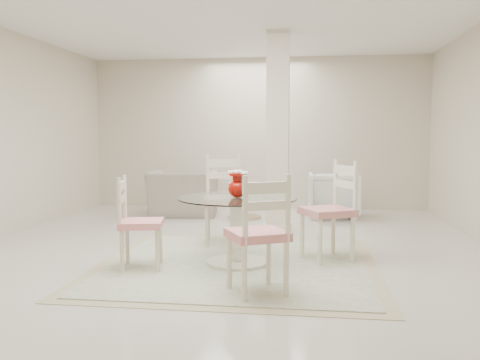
# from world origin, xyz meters

# --- Properties ---
(ground) EXTENTS (7.00, 7.00, 0.00)m
(ground) POSITION_xyz_m (0.00, 0.00, 0.00)
(ground) COLOR beige
(ground) RESTS_ON ground
(room_shell) EXTENTS (6.02, 7.02, 2.71)m
(room_shell) POSITION_xyz_m (0.00, 0.00, 1.86)
(room_shell) COLOR beige
(room_shell) RESTS_ON ground
(column) EXTENTS (0.30, 0.30, 2.70)m
(column) POSITION_xyz_m (0.50, 1.30, 1.35)
(column) COLOR beige
(column) RESTS_ON ground
(area_rug) EXTENTS (2.80, 2.80, 0.02)m
(area_rug) POSITION_xyz_m (0.21, -0.63, 0.01)
(area_rug) COLOR tan
(area_rug) RESTS_ON ground
(dining_table) EXTENTS (1.20, 1.20, 0.69)m
(dining_table) POSITION_xyz_m (0.21, -0.63, 0.35)
(dining_table) COLOR #FBEBCE
(dining_table) RESTS_ON ground
(red_vase) EXTENTS (0.21, 0.18, 0.28)m
(red_vase) POSITION_xyz_m (0.21, -0.63, 0.82)
(red_vase) COLOR #A10D04
(red_vase) RESTS_ON dining_table
(dining_chair_east) EXTENTS (0.63, 0.63, 1.16)m
(dining_chair_east) POSITION_xyz_m (1.18, -0.30, 0.61)
(dining_chair_east) COLOR #F5EDC9
(dining_chair_east) RESTS_ON ground
(dining_chair_north) EXTENTS (0.55, 0.55, 1.19)m
(dining_chair_north) POSITION_xyz_m (-0.09, 0.35, 0.63)
(dining_chair_north) COLOR beige
(dining_chair_north) RESTS_ON ground
(dining_chair_west) EXTENTS (0.48, 0.48, 1.01)m
(dining_chair_west) POSITION_xyz_m (-0.76, -0.93, 0.53)
(dining_chair_west) COLOR beige
(dining_chair_west) RESTS_ON ground
(dining_chair_south) EXTENTS (0.60, 0.60, 1.11)m
(dining_chair_south) POSITION_xyz_m (0.54, -1.60, 0.58)
(dining_chair_south) COLOR #F4EBC8
(dining_chair_south) RESTS_ON ground
(recliner_taupe) EXTENTS (1.24, 1.12, 0.73)m
(recliner_taupe) POSITION_xyz_m (-1.12, 2.48, 0.37)
(recliner_taupe) COLOR gray
(recliner_taupe) RESTS_ON ground
(armchair_white) EXTENTS (0.79, 0.82, 0.73)m
(armchair_white) POSITION_xyz_m (1.32, 2.57, 0.36)
(armchair_white) COLOR white
(armchair_white) RESTS_ON ground
(side_table) EXTENTS (0.54, 0.54, 0.57)m
(side_table) POSITION_xyz_m (-0.08, 2.31, 0.26)
(side_table) COLOR tan
(side_table) RESTS_ON ground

